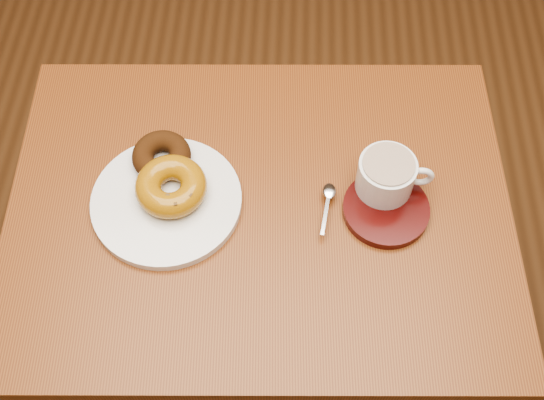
{
  "coord_description": "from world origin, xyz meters",
  "views": [
    {
      "loc": [
        0.06,
        -0.47,
        1.65
      ],
      "look_at": [
        0.04,
        0.08,
        0.76
      ],
      "focal_mm": 45.0,
      "sensor_mm": 36.0,
      "label": 1
    }
  ],
  "objects_px": {
    "cafe_table": "(260,242)",
    "coffee_cup": "(387,175)",
    "donut_plate": "(167,201)",
    "saucer": "(386,209)"
  },
  "relations": [
    {
      "from": "cafe_table",
      "to": "donut_plate",
      "type": "height_order",
      "value": "donut_plate"
    },
    {
      "from": "cafe_table",
      "to": "donut_plate",
      "type": "relative_size",
      "value": 3.45
    },
    {
      "from": "donut_plate",
      "to": "saucer",
      "type": "xyz_separation_m",
      "value": [
        0.34,
        -0.0,
        0.0
      ]
    },
    {
      "from": "saucer",
      "to": "coffee_cup",
      "type": "height_order",
      "value": "coffee_cup"
    },
    {
      "from": "donut_plate",
      "to": "coffee_cup",
      "type": "height_order",
      "value": "coffee_cup"
    },
    {
      "from": "cafe_table",
      "to": "donut_plate",
      "type": "distance_m",
      "value": 0.19
    },
    {
      "from": "donut_plate",
      "to": "coffee_cup",
      "type": "xyz_separation_m",
      "value": [
        0.34,
        0.04,
        0.04
      ]
    },
    {
      "from": "donut_plate",
      "to": "saucer",
      "type": "height_order",
      "value": "same"
    },
    {
      "from": "cafe_table",
      "to": "coffee_cup",
      "type": "distance_m",
      "value": 0.26
    },
    {
      "from": "cafe_table",
      "to": "coffee_cup",
      "type": "xyz_separation_m",
      "value": [
        0.19,
        0.04,
        0.16
      ]
    }
  ]
}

